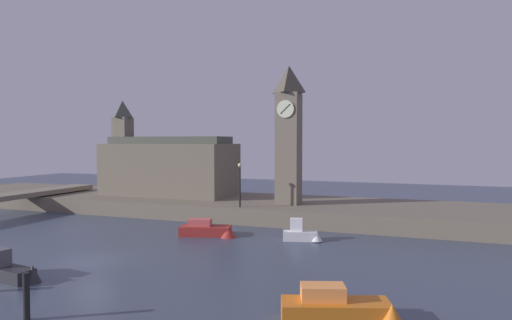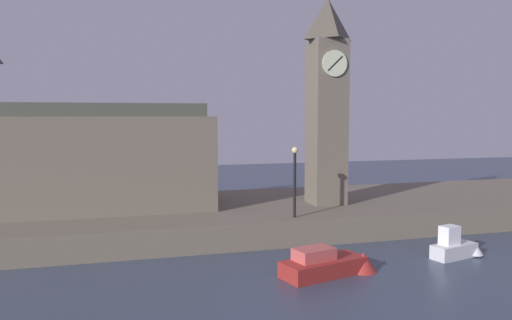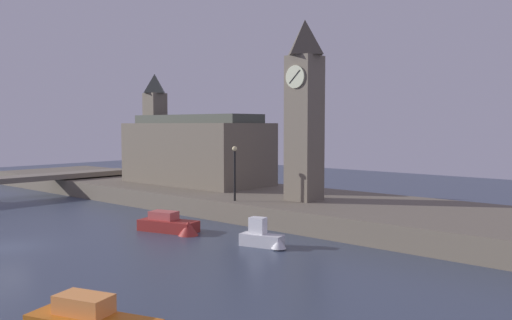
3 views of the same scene
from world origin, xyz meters
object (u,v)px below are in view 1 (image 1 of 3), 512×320
at_px(boat_barge_dark, 5,269).
at_px(boat_ferry_white, 302,234).
at_px(parliament_hall, 167,166).
at_px(clock_tower, 289,133).
at_px(boat_dinghy_red, 211,230).
at_px(streetlamp, 240,180).
at_px(mooring_post_right, 26,297).
at_px(boat_patrol_orange, 346,311).

xyz_separation_m(boat_barge_dark, boat_ferry_white, (12.97, 14.53, -0.02)).
bearing_deg(parliament_hall, clock_tower, -9.59).
height_order(parliament_hall, boat_dinghy_red, parliament_hall).
bearing_deg(streetlamp, clock_tower, 46.39).
bearing_deg(parliament_hall, boat_ferry_white, -31.15).
xyz_separation_m(parliament_hall, mooring_post_right, (11.23, -29.53, -3.73)).
bearing_deg(boat_ferry_white, mooring_post_right, -111.49).
height_order(parliament_hall, streetlamp, parliament_hall).
distance_m(clock_tower, boat_ferry_white, 12.15).
distance_m(parliament_hall, boat_barge_dark, 26.59).
relative_size(parliament_hall, boat_patrol_orange, 2.66).
relative_size(clock_tower, mooring_post_right, 6.57).
height_order(streetlamp, boat_patrol_orange, streetlamp).
distance_m(parliament_hall, streetlamp, 13.02).
relative_size(boat_dinghy_red, boat_ferry_white, 1.60).
distance_m(mooring_post_right, boat_ferry_white, 19.75).
height_order(clock_tower, streetlamp, clock_tower).
height_order(streetlamp, boat_dinghy_red, streetlamp).
bearing_deg(mooring_post_right, clock_tower, 82.17).
xyz_separation_m(clock_tower, boat_dinghy_red, (-3.74, -9.41, -7.85)).
height_order(streetlamp, mooring_post_right, streetlamp).
bearing_deg(boat_dinghy_red, boat_barge_dark, -112.56).
xyz_separation_m(parliament_hall, boat_ferry_white, (18.46, -11.16, -4.19)).
bearing_deg(boat_ferry_white, parliament_hall, 148.85).
xyz_separation_m(streetlamp, boat_barge_dark, (-5.92, -19.45, -3.44)).
distance_m(streetlamp, boat_ferry_white, 9.27).
bearing_deg(boat_patrol_orange, mooring_post_right, -161.58).
distance_m(boat_barge_dark, boat_ferry_white, 19.48).
relative_size(clock_tower, streetlamp, 3.29).
bearing_deg(boat_patrol_orange, boat_barge_dark, -178.86).
height_order(parliament_hall, boat_ferry_white, parliament_hall).
height_order(clock_tower, boat_patrol_orange, clock_tower).
relative_size(clock_tower, boat_barge_dark, 2.56).
relative_size(streetlamp, boat_barge_dark, 0.78).
bearing_deg(mooring_post_right, boat_dinghy_red, 90.08).
xyz_separation_m(clock_tower, boat_barge_dark, (-9.45, -23.16, -7.76)).
height_order(mooring_post_right, boat_barge_dark, mooring_post_right).
height_order(clock_tower, boat_ferry_white, clock_tower).
relative_size(boat_dinghy_red, boat_barge_dark, 0.97).
distance_m(boat_dinghy_red, boat_ferry_white, 7.30).
distance_m(clock_tower, parliament_hall, 15.57).
height_order(boat_dinghy_red, boat_ferry_white, boat_ferry_white).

